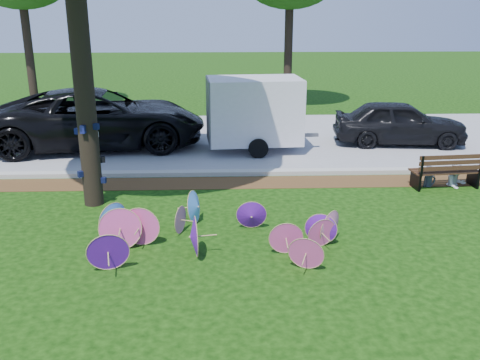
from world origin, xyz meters
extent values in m
plane|color=black|center=(0.00, 0.00, 0.00)|extent=(90.00, 90.00, 0.00)
cube|color=#472D16|center=(0.00, 4.50, 0.01)|extent=(90.00, 1.00, 0.01)
cube|color=#B7B5AD|center=(0.00, 5.20, 0.06)|extent=(90.00, 0.30, 0.12)
cube|color=gray|center=(0.00, 9.35, 0.01)|extent=(90.00, 8.00, 0.01)
cylinder|color=black|center=(-2.85, 3.10, 3.16)|extent=(0.44, 0.44, 6.31)
cone|color=#DF4897|center=(-1.45, 0.85, 0.38)|extent=(0.77, 0.21, 0.77)
cone|color=#488EE9|center=(-0.43, 1.86, 0.36)|extent=(0.40, 0.75, 0.73)
cone|color=#5D15A4|center=(1.99, 0.67, 0.32)|extent=(0.63, 0.28, 0.63)
cone|color=#488EE9|center=(-2.04, 1.31, 0.34)|extent=(0.57, 0.63, 0.69)
cone|color=#DF4897|center=(-1.81, 0.70, 0.41)|extent=(0.83, 0.31, 0.82)
cone|color=#5D15A4|center=(-1.86, -0.22, 0.37)|extent=(0.78, 0.40, 0.75)
cone|color=#DF4897|center=(1.57, -0.30, 0.32)|extent=(0.68, 0.42, 0.65)
cone|color=pink|center=(-0.76, 1.36, 0.29)|extent=(0.27, 0.58, 0.58)
cone|color=#DF4897|center=(1.98, 0.61, 0.30)|extent=(0.61, 0.34, 0.60)
cone|color=pink|center=(2.22, 0.75, 0.34)|extent=(0.58, 0.62, 0.68)
cone|color=#5D15A4|center=(-0.42, 0.30, 0.38)|extent=(0.22, 0.77, 0.76)
cone|color=#5D15A4|center=(0.71, 1.46, 0.32)|extent=(0.64, 0.22, 0.64)
cone|color=#DF4897|center=(1.28, 0.34, 0.32)|extent=(0.65, 0.18, 0.65)
imported|color=black|center=(-3.80, 8.39, 0.94)|extent=(7.07, 3.90, 1.87)
imported|color=black|center=(5.99, 8.39, 0.72)|extent=(4.39, 2.13, 1.44)
cube|color=silver|center=(1.16, 7.75, 1.29)|extent=(2.95, 2.00, 2.58)
imported|color=#3A4150|center=(5.39, 4.05, 0.53)|extent=(0.44, 0.35, 1.05)
imported|color=silver|center=(6.09, 4.05, 0.60)|extent=(0.68, 0.59, 1.20)
cylinder|color=black|center=(-8.05, 15.09, 2.50)|extent=(0.36, 0.36, 5.00)
cylinder|color=black|center=(3.10, 15.11, 2.50)|extent=(0.36, 0.36, 5.00)
camera|label=1|loc=(0.10, -8.65, 4.40)|focal=40.00mm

